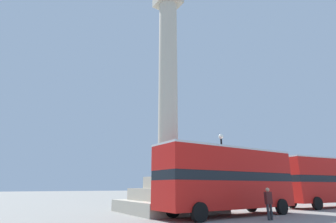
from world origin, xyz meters
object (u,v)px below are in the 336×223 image
monument_column (168,140)px  street_lamp (223,169)px  equestrian_statue (229,190)px  bus_b (228,178)px  bus_a (328,180)px  pedestrian_near_lamp (269,202)px

monument_column → street_lamp: monument_column is taller
monument_column → equestrian_statue: size_ratio=3.61×
bus_b → street_lamp: street_lamp is taller
equestrian_statue → street_lamp: 10.84m
bus_a → bus_b: bus_a is taller
equestrian_statue → pedestrian_near_lamp: size_ratio=3.16×
bus_a → street_lamp: street_lamp is taller
monument_column → bus_b: bearing=-66.0°
equestrian_statue → bus_b: bearing=-151.6°
monument_column → pedestrian_near_lamp: size_ratio=11.43×
monument_column → bus_a: 15.48m
bus_a → pedestrian_near_lamp: bearing=-160.1°
bus_a → street_lamp: bearing=177.0°
monument_column → bus_b: 5.57m
equestrian_statue → pedestrian_near_lamp: bearing=-143.5°
bus_b → street_lamp: 2.84m
bus_b → monument_column: bearing=112.4°
monument_column → pedestrian_near_lamp: (2.35, -6.96, -4.30)m
monument_column → street_lamp: size_ratio=3.42×
equestrian_statue → monument_column: bearing=-172.2°
bus_b → pedestrian_near_lamp: size_ratio=5.86×
bus_a → bus_b: bearing=-172.1°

